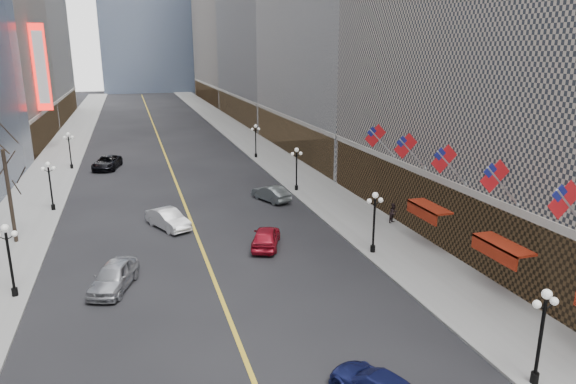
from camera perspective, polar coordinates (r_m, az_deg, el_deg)
sidewalk_east at (r=75.24m, az=-2.67°, el=4.51°), size 6.00×230.00×0.15m
sidewalk_west at (r=73.59m, az=-24.30°, el=2.90°), size 6.00×230.00×0.15m
lane_line at (r=82.91m, az=-13.88°, el=5.06°), size 0.25×200.00×0.02m
bldg_east_c at (r=113.31m, az=0.58°, el=20.44°), size 26.60×40.60×48.80m
streetlamp_east_0 at (r=25.20m, az=26.39°, el=-13.29°), size 1.26×0.44×4.52m
streetlamp_east_1 at (r=37.26m, az=9.57°, el=-2.64°), size 1.26×0.44×4.52m
streetlamp_east_2 at (r=53.37m, az=0.95°, el=3.08°), size 1.26×0.44×4.52m
streetlamp_east_3 at (r=70.40m, az=-3.62°, el=6.08°), size 1.26×0.44×4.52m
streetlamp_west_1 at (r=34.36m, az=-28.61°, el=-5.96°), size 1.26×0.44×4.52m
streetlamp_west_2 at (r=51.39m, az=-24.94°, el=1.13°), size 1.26×0.44×4.52m
streetlamp_west_3 at (r=68.91m, az=-23.12°, el=4.66°), size 1.26×0.44×4.52m
flag_1 at (r=27.97m, az=28.57°, el=-1.07°), size 2.87×0.12×2.87m
flag_2 at (r=31.51m, az=22.20°, el=1.36°), size 2.87×0.12×2.87m
flag_3 at (r=35.40m, az=17.16°, el=3.28°), size 2.87×0.12×2.87m
flag_4 at (r=39.54m, az=13.14°, el=4.78°), size 2.87×0.12×2.87m
flag_5 at (r=43.86m, az=9.88°, el=5.98°), size 2.87×0.12×2.87m
awning_b at (r=33.19m, az=22.53°, el=-5.61°), size 1.40×4.00×0.93m
awning_c at (r=39.27m, az=15.21°, el=-1.76°), size 1.40×4.00×0.93m
theatre_marquee at (r=82.39m, az=-25.77°, el=12.35°), size 2.00×0.55×12.00m
tree_west_far at (r=43.30m, az=-28.95°, el=2.73°), size 3.60×3.60×7.92m
car_nb_near at (r=33.95m, az=-18.80°, el=-8.84°), size 3.53×5.34×1.69m
car_nb_mid at (r=43.84m, az=-13.16°, el=-2.95°), size 3.60×5.14×1.61m
car_nb_far at (r=68.06m, az=-19.48°, el=3.10°), size 3.93×6.29×1.62m
car_sb_mid at (r=38.73m, az=-2.47°, el=-5.00°), size 3.48×5.11×1.61m
car_sb_far at (r=50.46m, az=-1.91°, el=-0.16°), size 3.22×4.87×1.52m
ped_east_walk at (r=44.52m, az=11.63°, el=-2.31°), size 0.94×0.80×1.69m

